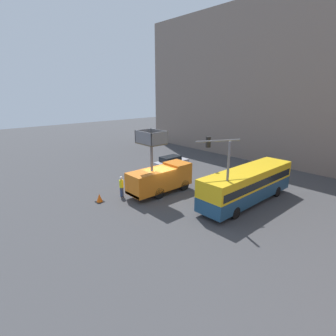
% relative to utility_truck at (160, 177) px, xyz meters
% --- Properties ---
extents(ground_plane, '(120.00, 120.00, 0.00)m').
position_rel_utility_truck_xyz_m(ground_plane, '(0.27, -0.22, -1.59)').
color(ground_plane, '#424244').
extents(building_backdrop_far, '(44.00, 10.00, 20.64)m').
position_rel_utility_truck_xyz_m(building_backdrop_far, '(0.27, 22.20, 8.73)').
color(building_backdrop_far, gray).
rests_on(building_backdrop_far, ground_plane).
extents(utility_truck, '(2.36, 6.40, 6.05)m').
position_rel_utility_truck_xyz_m(utility_truck, '(0.00, 0.00, 0.00)').
color(utility_truck, orange).
rests_on(utility_truck, ground_plane).
extents(city_bus, '(2.52, 10.57, 3.00)m').
position_rel_utility_truck_xyz_m(city_bus, '(6.66, 4.13, 0.17)').
color(city_bus, navy).
rests_on(city_bus, ground_plane).
extents(traffic_light_pole, '(3.63, 3.38, 5.95)m').
position_rel_utility_truck_xyz_m(traffic_light_pole, '(5.96, 1.01, 2.48)').
color(traffic_light_pole, slate).
rests_on(traffic_light_pole, ground_plane).
extents(road_worker_near_truck, '(0.38, 0.38, 1.93)m').
position_rel_utility_truck_xyz_m(road_worker_near_truck, '(-1.74, -3.19, -0.61)').
color(road_worker_near_truck, navy).
rests_on(road_worker_near_truck, ground_plane).
extents(road_worker_directing, '(0.38, 0.38, 1.89)m').
position_rel_utility_truck_xyz_m(road_worker_directing, '(4.99, 1.75, -0.63)').
color(road_worker_directing, navy).
rests_on(road_worker_directing, ground_plane).
extents(traffic_cone_near_truck, '(0.68, 0.68, 0.77)m').
position_rel_utility_truck_xyz_m(traffic_cone_near_truck, '(-1.93, -5.35, -1.22)').
color(traffic_cone_near_truck, black).
rests_on(traffic_cone_near_truck, ground_plane).
extents(parked_car_curbside, '(1.76, 4.66, 1.37)m').
position_rel_utility_truck_xyz_m(parked_car_curbside, '(-6.04, 6.90, -0.89)').
color(parked_car_curbside, '#A8A8B2').
rests_on(parked_car_curbside, ground_plane).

